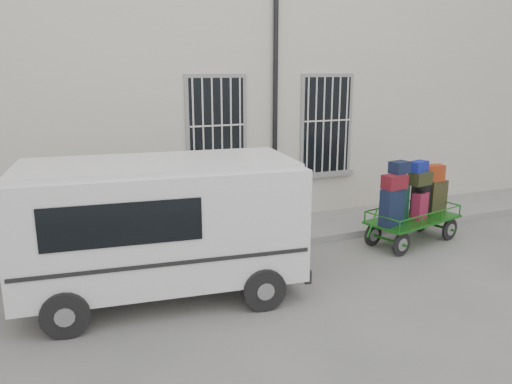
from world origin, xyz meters
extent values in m
plane|color=#60615C|center=(0.00, 0.00, 0.00)|extent=(80.00, 80.00, 0.00)
cube|color=beige|center=(0.00, 5.50, 3.00)|extent=(24.00, 5.00, 6.00)
cylinder|color=black|center=(0.95, 2.92, 2.80)|extent=(0.11, 0.11, 5.60)
cube|color=black|center=(-0.40, 2.98, 2.25)|extent=(1.20, 0.08, 2.20)
cube|color=gray|center=(-0.40, 2.96, 1.09)|extent=(1.45, 0.22, 0.12)
cube|color=black|center=(2.30, 2.98, 2.25)|extent=(1.20, 0.08, 2.20)
cube|color=gray|center=(2.30, 2.96, 1.09)|extent=(1.45, 0.22, 0.12)
cube|color=gray|center=(0.00, 2.20, 0.07)|extent=(24.00, 1.70, 0.15)
cylinder|color=black|center=(2.36, 0.14, 0.23)|extent=(0.47, 0.16, 0.47)
cylinder|color=gray|center=(2.36, 0.14, 0.23)|extent=(0.27, 0.14, 0.26)
cylinder|color=black|center=(2.20, 0.83, 0.23)|extent=(0.47, 0.16, 0.47)
cylinder|color=gray|center=(2.20, 0.83, 0.23)|extent=(0.27, 0.14, 0.26)
cylinder|color=black|center=(3.91, 0.50, 0.23)|extent=(0.47, 0.16, 0.47)
cylinder|color=gray|center=(3.91, 0.50, 0.23)|extent=(0.27, 0.14, 0.26)
cylinder|color=black|center=(3.75, 1.19, 0.23)|extent=(0.47, 0.16, 0.47)
cylinder|color=gray|center=(3.75, 1.19, 0.23)|extent=(0.27, 0.14, 0.26)
cube|color=#196417|center=(3.06, 0.66, 0.51)|extent=(2.21, 1.37, 0.05)
cylinder|color=#196417|center=(1.83, 0.38, 0.65)|extent=(0.27, 0.10, 0.52)
cube|color=black|center=(2.32, 0.45, 0.90)|extent=(0.52, 0.37, 0.73)
cube|color=black|center=(2.32, 0.45, 1.28)|extent=(0.21, 0.17, 0.03)
cube|color=#0E3327|center=(2.71, 0.67, 0.90)|extent=(0.41, 0.33, 0.72)
cube|color=black|center=(2.71, 0.67, 1.27)|extent=(0.16, 0.13, 0.03)
cube|color=maroon|center=(3.14, 0.59, 0.81)|extent=(0.41, 0.32, 0.54)
cube|color=black|center=(3.14, 0.59, 1.09)|extent=(0.16, 0.13, 0.03)
cube|color=black|center=(3.39, 0.86, 0.89)|extent=(0.44, 0.31, 0.70)
cube|color=black|center=(3.39, 0.86, 1.25)|extent=(0.18, 0.15, 0.03)
cube|color=#292D16|center=(3.83, 0.91, 0.88)|extent=(0.45, 0.30, 0.68)
cube|color=black|center=(3.83, 0.91, 1.23)|extent=(0.20, 0.17, 0.03)
cube|color=maroon|center=(2.36, 0.46, 1.41)|extent=(0.49, 0.34, 0.27)
cube|color=black|center=(3.15, 0.66, 1.37)|extent=(0.50, 0.37, 0.27)
cube|color=maroon|center=(3.69, 0.90, 1.39)|extent=(0.48, 0.31, 0.35)
cube|color=black|center=(2.54, 0.57, 1.66)|extent=(0.41, 0.34, 0.23)
cube|color=navy|center=(3.11, 0.68, 1.61)|extent=(0.45, 0.34, 0.22)
cube|color=white|center=(-2.27, 0.20, 1.23)|extent=(4.42, 2.30, 1.73)
cube|color=white|center=(-2.27, 0.20, 2.14)|extent=(4.21, 2.14, 0.10)
cube|color=black|center=(-4.35, 0.44, 1.57)|extent=(0.36, 1.60, 0.73)
cube|color=black|center=(-2.95, -0.65, 1.52)|extent=(2.11, 0.28, 0.60)
cube|color=black|center=(-0.15, -0.05, 1.52)|extent=(0.19, 1.34, 0.53)
cube|color=black|center=(-0.16, -0.05, 0.41)|extent=(0.30, 1.78, 0.21)
cube|color=white|center=(-0.13, -0.05, 0.64)|extent=(0.08, 0.41, 0.12)
cylinder|color=black|center=(-3.76, -0.52, 0.33)|extent=(0.67, 0.29, 0.65)
cylinder|color=black|center=(-3.55, 1.24, 0.33)|extent=(0.67, 0.29, 0.65)
cylinder|color=black|center=(-0.98, -0.84, 0.33)|extent=(0.67, 0.29, 0.65)
cylinder|color=black|center=(-0.78, 0.92, 0.33)|extent=(0.67, 0.29, 0.65)
camera|label=1|loc=(-3.78, -7.14, 3.52)|focal=35.00mm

